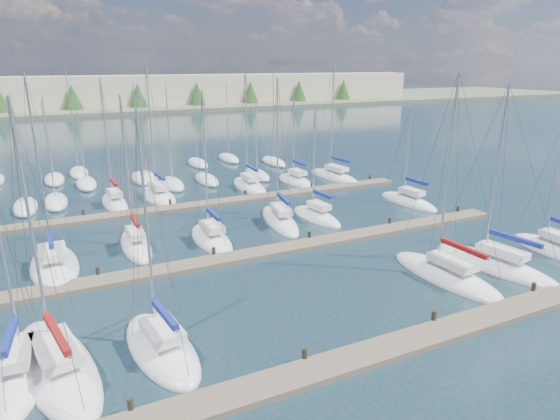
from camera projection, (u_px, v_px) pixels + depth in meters
name	position (u px, v px, depth m)	size (l,w,h in m)	color
ground	(154.00, 154.00, 73.11)	(400.00, 400.00, 0.00)	#1E333D
dock_near	(384.00, 350.00, 23.16)	(44.00, 1.93, 1.10)	#6B5E4C
dock_mid	(269.00, 251.00, 35.21)	(44.00, 1.93, 1.10)	#6B5E4C
dock_far	(212.00, 203.00, 47.25)	(44.00, 1.93, 1.10)	#6B5E4C
sailboat_m	(408.00, 202.00, 47.70)	(2.90, 7.64, 10.69)	white
sailboat_a	(22.00, 370.00, 21.58)	(2.94, 7.71, 11.03)	white
sailboat_i	(136.00, 245.00, 36.27)	(2.11, 7.39, 12.31)	white
sailboat_h	(54.00, 266.00, 32.66)	(3.47, 8.39, 13.85)	white
sailboat_k	(280.00, 220.00, 42.05)	(3.79, 9.01, 13.29)	white
sailboat_r	(334.00, 176.00, 58.20)	(3.62, 9.14, 14.46)	white
sailboat_q	(296.00, 181.00, 56.01)	(2.79, 7.22, 10.61)	white
sailboat_g	(552.00, 249.00, 35.55)	(2.75, 6.89, 11.62)	white
sailboat_p	(249.00, 186.00, 53.73)	(3.09, 8.32, 13.90)	white
sailboat_n	(115.00, 203.00, 47.22)	(2.69, 7.33, 13.17)	white
sailboat_e	(446.00, 275.00, 31.18)	(3.52, 9.09, 14.04)	white
sailboat_j	(211.00, 239.00, 37.63)	(2.58, 7.34, 12.50)	white
sailboat_b	(57.00, 366.00, 21.89)	(4.99, 10.15, 13.23)	white
sailboat_o	(158.00, 196.00, 49.75)	(3.59, 8.20, 14.88)	white
sailboat_f	(494.00, 265.00, 32.79)	(4.16, 9.61, 13.22)	white
sailboat_c	(162.00, 347.00, 23.29)	(3.76, 7.78, 12.62)	white
sailboat_l	(316.00, 217.00, 43.05)	(2.92, 6.91, 10.55)	white
distant_boats	(144.00, 177.00, 57.26)	(36.93, 20.75, 13.30)	#9EA0A5
shoreline	(50.00, 84.00, 142.67)	(400.00, 60.00, 38.00)	#666B51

